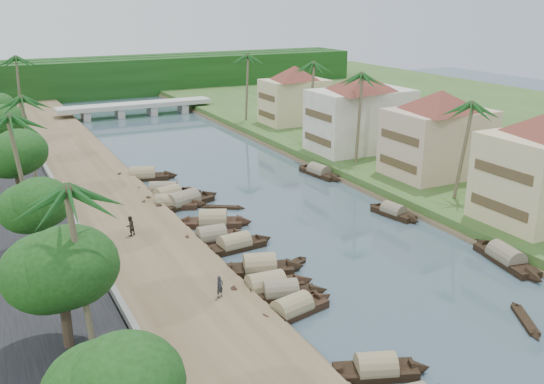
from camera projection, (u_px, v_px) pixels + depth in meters
name	position (u px, v px, depth m)	size (l,w,h in m)	color
ground	(361.00, 260.00, 50.14)	(220.00, 220.00, 0.00)	#3B4F59
left_bank	(112.00, 212.00, 60.16)	(10.00, 180.00, 0.80)	brown
right_bank	(395.00, 168.00, 75.11)	(16.00, 180.00, 1.20)	#325221
road	(20.00, 223.00, 56.43)	(8.00, 180.00, 1.40)	black
retaining_wall	(67.00, 209.00, 58.07)	(0.40, 180.00, 1.10)	slate
treeline	(102.00, 77.00, 133.95)	(120.00, 14.00, 8.00)	#13330D
bridge	(135.00, 107.00, 110.83)	(28.00, 4.00, 2.40)	#ADACA2
building_mid	(438.00, 132.00, 68.74)	(14.11, 14.11, 9.70)	tan
building_far	(361.00, 111.00, 80.14)	(15.59, 15.59, 10.20)	#EDE9CE
building_distant	(294.00, 94.00, 97.73)	(12.62, 12.62, 9.20)	#CFBD8B
sampan_1	(376.00, 370.00, 34.58)	(6.78, 3.77, 2.02)	black
sampan_2	(292.00, 310.00, 41.22)	(7.83, 3.20, 2.05)	black
sampan_3	(281.00, 293.00, 43.59)	(7.37, 3.39, 1.98)	black
sampan_4	(266.00, 287.00, 44.42)	(8.08, 2.28, 2.26)	black
sampan_5	(260.00, 268.00, 47.62)	(7.57, 3.98, 2.34)	black
sampan_6	(212.00, 238.00, 53.66)	(7.32, 2.27, 2.17)	black
sampan_7	(234.00, 245.00, 52.00)	(7.82, 2.26, 2.07)	black
sampan_8	(213.00, 221.00, 57.53)	(7.72, 4.82, 2.35)	black
sampan_9	(183.00, 202.00, 62.90)	(9.69, 4.87, 2.40)	black
sampan_10	(169.00, 204.00, 62.32)	(8.19, 4.44, 2.23)	black
sampan_11	(168.00, 196.00, 64.81)	(7.90, 3.84, 2.22)	black
sampan_12	(164.00, 191.00, 66.69)	(8.59, 5.24, 2.10)	black
sampan_13	(143.00, 176.00, 72.21)	(8.74, 4.23, 2.33)	black
sampan_14	(506.00, 258.00, 49.37)	(3.32, 9.18, 2.19)	black
sampan_15	(393.00, 212.00, 60.05)	(2.61, 6.82, 1.85)	black
sampan_16	(319.00, 172.00, 73.80)	(2.65, 8.39, 2.04)	black
canoe_0	(525.00, 320.00, 40.50)	(3.19, 4.89, 0.69)	black
canoe_1	(287.00, 268.00, 48.35)	(5.20, 3.03, 0.86)	black
canoe_2	(223.00, 208.00, 62.30)	(4.39, 3.06, 0.69)	black
palm_1	(465.00, 107.00, 59.08)	(3.20, 3.20, 11.10)	brown
palm_2	(360.00, 77.00, 72.33)	(3.20, 3.20, 12.32)	brown
palm_3	(310.00, 65.00, 84.21)	(3.20, 3.20, 12.37)	brown
palm_4	(76.00, 192.00, 31.15)	(3.20, 3.20, 11.50)	brown
palm_5	(18.00, 119.00, 47.47)	(3.20, 3.20, 12.02)	brown
palm_6	(26.00, 99.00, 61.99)	(3.20, 3.20, 11.13)	brown
palm_7	(246.00, 57.00, 98.25)	(3.20, 3.20, 12.10)	brown
palm_8	(14.00, 59.00, 87.54)	(3.20, 3.20, 12.64)	brown
tree_1	(60.00, 270.00, 33.68)	(5.51, 5.51, 7.17)	#413225
tree_2	(35.00, 206.00, 43.85)	(4.50, 4.50, 6.80)	#413225
tree_3	(15.00, 154.00, 57.48)	(5.24, 5.24, 7.33)	#413225
tree_4	(3.00, 123.00, 70.70)	(4.62, 4.62, 7.35)	#413225
tree_6	(380.00, 107.00, 84.53)	(4.17, 4.17, 6.81)	#413225
person_near	(220.00, 287.00, 41.95)	(0.58, 0.38, 1.58)	#25262C
person_far	(130.00, 226.00, 52.83)	(0.87, 0.68, 1.79)	#2B281E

